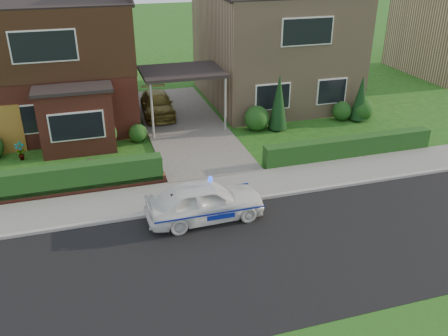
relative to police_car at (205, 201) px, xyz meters
name	(u,v)px	position (x,y,z in m)	size (l,w,h in m)	color
ground	(265,254)	(1.17, -2.40, -0.66)	(120.00, 120.00, 0.00)	#194E14
road	(265,254)	(1.17, -2.40, -0.66)	(60.00, 6.00, 0.02)	black
kerb	(233,202)	(1.17, 0.65, -0.60)	(60.00, 0.16, 0.12)	#9E9993
sidewalk	(225,189)	(1.17, 1.70, -0.61)	(60.00, 2.00, 0.10)	slate
driveway	(184,124)	(1.17, 8.60, -0.60)	(3.80, 12.00, 0.12)	#666059
house_left	(49,43)	(-4.61, 11.50, 3.16)	(7.50, 9.53, 7.25)	brown
house_right	(274,33)	(6.97, 11.59, 3.01)	(7.50, 8.06, 7.25)	tan
carport_link	(182,73)	(1.17, 8.55, 2.00)	(3.80, 3.00, 2.77)	black
dwarf_wall	(58,192)	(-4.63, 2.90, -0.48)	(7.70, 0.25, 0.36)	brown
hedge_left	(59,195)	(-4.63, 3.05, -0.66)	(7.50, 0.55, 0.90)	#113715
hedge_right	(348,157)	(6.97, 2.95, -0.66)	(7.50, 0.55, 0.80)	#113715
shrub_left_mid	(101,134)	(-2.83, 6.90, 0.00)	(1.32, 1.32, 1.32)	#113715
shrub_left_near	(138,133)	(-1.23, 7.20, -0.24)	(0.84, 0.84, 0.84)	#113715
shrub_right_near	(257,118)	(4.37, 7.00, -0.06)	(1.20, 1.20, 1.20)	#113715
shrub_right_mid	(342,111)	(8.97, 7.10, -0.18)	(0.96, 0.96, 0.96)	#113715
shrub_right_far	(363,110)	(9.97, 6.80, -0.12)	(1.08, 1.08, 1.08)	#113715
conifer_a	(279,104)	(5.37, 6.80, 0.64)	(0.90, 0.90, 2.60)	black
conifer_b	(361,99)	(9.77, 6.80, 0.44)	(0.90, 0.90, 2.20)	black
police_car	(205,201)	(0.00, 0.00, 0.00)	(3.53, 3.89, 1.47)	white
driveway_car	(157,104)	(0.17, 10.28, 0.01)	(1.53, 3.76, 1.09)	brown
potted_plant_a	(20,151)	(-6.14, 6.60, -0.26)	(0.42, 0.28, 0.80)	gray
potted_plant_b	(116,172)	(-2.52, 3.60, -0.30)	(0.31, 0.39, 0.71)	gray
potted_plant_c	(93,170)	(-3.37, 3.90, -0.24)	(0.46, 0.46, 0.83)	gray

